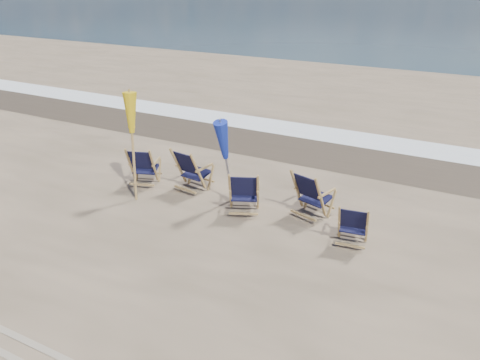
{
  "coord_description": "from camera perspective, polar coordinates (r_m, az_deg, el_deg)",
  "views": [
    {
      "loc": [
        3.85,
        -5.25,
        4.68
      ],
      "look_at": [
        0.0,
        2.2,
        0.9
      ],
      "focal_mm": 35.0,
      "sensor_mm": 36.0,
      "label": 1
    }
  ],
  "objects": [
    {
      "name": "beach_chair_1",
      "position": [
        10.45,
        -5.11,
        0.79
      ],
      "size": [
        0.8,
        0.87,
        1.07
      ],
      "primitive_type": null,
      "rotation": [
        0.0,
        0.0,
        2.99
      ],
      "color": "black",
      "rests_on": "ground"
    },
    {
      "name": "beach_chair_3",
      "position": [
        9.39,
        9.78,
        -2.36
      ],
      "size": [
        0.87,
        0.93,
        1.06
      ],
      "primitive_type": null,
      "rotation": [
        0.0,
        0.0,
        2.85
      ],
      "color": "black",
      "rests_on": "ground"
    },
    {
      "name": "wet_sand_strip",
      "position": [
        13.49,
        9.03,
        3.66
      ],
      "size": [
        200.0,
        2.6,
        0.0
      ],
      "primitive_type": "cube",
      "color": "#42362A",
      "rests_on": "ground"
    },
    {
      "name": "surf_foam",
      "position": [
        14.84,
        10.93,
        5.45
      ],
      "size": [
        200.0,
        1.4,
        0.01
      ],
      "primitive_type": "cube",
      "color": "silver",
      "rests_on": "ground"
    },
    {
      "name": "umbrella_blue",
      "position": [
        9.65,
        -1.61,
        4.75
      ],
      "size": [
        0.3,
        0.3,
        1.97
      ],
      "color": "#A5A5AD",
      "rests_on": "ground"
    },
    {
      "name": "beach_chair_0",
      "position": [
        11.0,
        -10.47,
        1.53
      ],
      "size": [
        0.85,
        0.9,
        1.01
      ],
      "primitive_type": null,
      "rotation": [
        0.0,
        0.0,
        3.47
      ],
      "color": "black",
      "rests_on": "ground"
    },
    {
      "name": "beach_chair_2",
      "position": [
        9.54,
        2.18,
        -1.69
      ],
      "size": [
        0.89,
        0.93,
        1.01
      ],
      "primitive_type": null,
      "rotation": [
        0.0,
        0.0,
        3.55
      ],
      "color": "black",
      "rests_on": "ground"
    },
    {
      "name": "umbrella_yellow",
      "position": [
        10.09,
        -13.26,
        7.18
      ],
      "size": [
        0.3,
        0.3,
        2.36
      ],
      "color": "#A38049",
      "rests_on": "ground"
    },
    {
      "name": "beach_chair_4",
      "position": [
        8.74,
        15.2,
        -5.69
      ],
      "size": [
        0.65,
        0.71,
        0.89
      ],
      "primitive_type": null,
      "rotation": [
        0.0,
        0.0,
        3.28
      ],
      "color": "black",
      "rests_on": "ground"
    }
  ]
}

